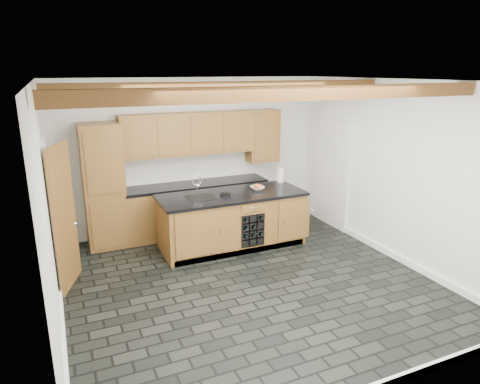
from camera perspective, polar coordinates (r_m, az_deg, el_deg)
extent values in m
plane|color=black|center=(6.28, 1.07, -11.80)|extent=(5.00, 5.00, 0.00)
plane|color=white|center=(8.04, -6.43, 4.94)|extent=(5.00, 0.00, 5.00)
plane|color=white|center=(5.26, -24.40, -2.38)|extent=(0.00, 5.00, 5.00)
plane|color=white|center=(7.16, 19.63, 2.72)|extent=(0.00, 5.00, 5.00)
plane|color=white|center=(5.56, 1.22, 14.66)|extent=(5.00, 5.00, 0.00)
cube|color=brown|center=(4.50, 7.85, 12.93)|extent=(4.90, 0.15, 0.15)
cube|color=brown|center=(6.11, -1.24, 13.85)|extent=(4.90, 0.15, 0.15)
cube|color=white|center=(5.80, -22.62, -15.12)|extent=(0.04, 5.00, 0.10)
cube|color=white|center=(7.55, 18.56, -7.30)|extent=(0.04, 5.00, 0.10)
cube|color=white|center=(6.62, -23.82, -2.18)|extent=(0.06, 0.94, 2.04)
cube|color=olive|center=(6.29, -22.39, -3.12)|extent=(0.31, 0.77, 2.00)
cube|color=white|center=(8.34, 12.24, 2.41)|extent=(0.06, 0.98, 2.04)
cube|color=black|center=(8.36, 12.37, 2.29)|extent=(0.02, 0.86, 1.96)
cube|color=olive|center=(7.51, -17.72, 0.73)|extent=(0.65, 0.60, 2.10)
cube|color=olive|center=(8.00, -5.73, -2.21)|extent=(2.60, 0.60, 0.88)
cube|color=black|center=(7.86, -5.82, 1.01)|extent=(2.64, 0.62, 0.05)
cube|color=white|center=(8.06, -6.53, 3.45)|extent=(2.60, 0.02, 0.52)
cube|color=olive|center=(7.77, -7.01, 7.72)|extent=(2.40, 0.35, 0.75)
cube|color=olive|center=(8.34, 3.00, 7.51)|extent=(0.60, 0.35, 1.00)
cube|color=olive|center=(7.30, -1.08, -3.92)|extent=(2.40, 0.90, 0.88)
cube|color=black|center=(7.16, -1.09, -0.42)|extent=(2.46, 0.96, 0.05)
cube|color=olive|center=(6.65, -5.28, -5.68)|extent=(0.80, 0.02, 0.70)
cube|color=olive|center=(7.31, 7.24, -3.70)|extent=(0.60, 0.02, 0.70)
cube|color=black|center=(7.12, 1.24, -4.81)|extent=(0.42, 0.30, 0.56)
cylinder|color=black|center=(7.17, 2.39, -5.27)|extent=(0.07, 0.26, 0.07)
cylinder|color=black|center=(7.06, 1.38, -4.38)|extent=(0.07, 0.26, 0.07)
cylinder|color=black|center=(6.96, 0.34, -3.46)|extent=(0.07, 0.26, 0.07)
cylinder|color=black|center=(7.01, 0.34, -4.54)|extent=(0.07, 0.26, 0.07)
cylinder|color=black|center=(7.06, 0.34, -5.61)|extent=(0.07, 0.26, 0.07)
cylinder|color=black|center=(7.11, 1.37, -5.44)|extent=(0.07, 0.26, 0.07)
cylinder|color=black|center=(7.07, 2.41, -3.15)|extent=(0.07, 0.26, 0.07)
cube|color=black|center=(6.97, -5.27, -0.78)|extent=(0.45, 0.40, 0.02)
cylinder|color=silver|center=(7.10, -5.76, 0.41)|extent=(0.02, 0.02, 0.20)
torus|color=silver|center=(7.07, -5.79, 1.51)|extent=(0.18, 0.02, 0.18)
cylinder|color=silver|center=(7.10, -6.36, -0.12)|extent=(0.02, 0.02, 0.08)
cylinder|color=silver|center=(7.14, -5.14, 0.02)|extent=(0.02, 0.02, 0.08)
cube|color=black|center=(7.05, -1.98, -0.32)|extent=(0.20, 0.16, 0.04)
cylinder|color=black|center=(7.04, -1.98, -0.11)|extent=(0.12, 0.12, 0.01)
imported|color=white|center=(7.38, 2.34, 0.52)|extent=(0.27, 0.27, 0.06)
sphere|color=red|center=(7.40, 2.69, 0.79)|extent=(0.07, 0.07, 0.07)
sphere|color=orange|center=(7.42, 2.29, 0.85)|extent=(0.07, 0.07, 0.07)
sphere|color=olive|center=(7.39, 1.96, 0.77)|extent=(0.07, 0.07, 0.07)
sphere|color=red|center=(7.33, 2.15, 0.66)|extent=(0.07, 0.07, 0.07)
sphere|color=orange|center=(7.34, 2.60, 0.67)|extent=(0.07, 0.07, 0.07)
cylinder|color=white|center=(7.90, 5.43, 2.25)|extent=(0.12, 0.12, 0.26)
imported|color=white|center=(7.67, -15.17, 0.65)|extent=(0.10, 0.10, 0.08)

